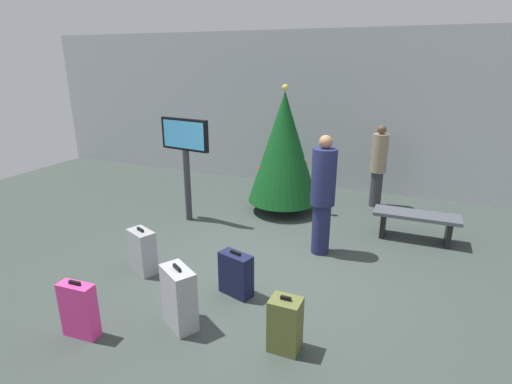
{
  "coord_description": "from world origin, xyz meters",
  "views": [
    {
      "loc": [
        1.77,
        -4.77,
        2.92
      ],
      "look_at": [
        -0.54,
        0.85,
        0.9
      ],
      "focal_mm": 27.99,
      "sensor_mm": 36.0,
      "label": 1
    }
  ],
  "objects_px": {
    "flight_info_kiosk": "(185,149)",
    "suitcase_1": "(179,298)",
    "suitcase_4": "(236,274)",
    "suitcase_3": "(142,251)",
    "traveller_1": "(323,193)",
    "waiting_bench": "(416,220)",
    "traveller_0": "(378,164)",
    "holiday_tree": "(284,148)",
    "suitcase_2": "(79,310)",
    "suitcase_0": "(285,325)"
  },
  "relations": [
    {
      "from": "suitcase_0",
      "to": "suitcase_2",
      "type": "distance_m",
      "value": 2.25
    },
    {
      "from": "suitcase_0",
      "to": "waiting_bench",
      "type": "bearing_deg",
      "value": 70.85
    },
    {
      "from": "traveller_0",
      "to": "traveller_1",
      "type": "relative_size",
      "value": 0.9
    },
    {
      "from": "flight_info_kiosk",
      "to": "traveller_1",
      "type": "relative_size",
      "value": 1.03
    },
    {
      "from": "suitcase_1",
      "to": "suitcase_3",
      "type": "distance_m",
      "value": 1.45
    },
    {
      "from": "suitcase_1",
      "to": "suitcase_2",
      "type": "xyz_separation_m",
      "value": [
        -0.92,
        -0.56,
        -0.04
      ]
    },
    {
      "from": "suitcase_4",
      "to": "traveller_1",
      "type": "bearing_deg",
      "value": 65.42
    },
    {
      "from": "traveller_1",
      "to": "suitcase_2",
      "type": "relative_size",
      "value": 2.77
    },
    {
      "from": "flight_info_kiosk",
      "to": "traveller_1",
      "type": "xyz_separation_m",
      "value": [
        2.65,
        -0.39,
        -0.39
      ]
    },
    {
      "from": "traveller_0",
      "to": "suitcase_1",
      "type": "distance_m",
      "value": 5.23
    },
    {
      "from": "suitcase_3",
      "to": "suitcase_1",
      "type": "bearing_deg",
      "value": -36.4
    },
    {
      "from": "traveller_0",
      "to": "suitcase_1",
      "type": "relative_size",
      "value": 2.21
    },
    {
      "from": "suitcase_1",
      "to": "waiting_bench",
      "type": "bearing_deg",
      "value": 55.24
    },
    {
      "from": "traveller_0",
      "to": "suitcase_1",
      "type": "bearing_deg",
      "value": -107.88
    },
    {
      "from": "flight_info_kiosk",
      "to": "suitcase_0",
      "type": "relative_size",
      "value": 3.03
    },
    {
      "from": "suitcase_1",
      "to": "flight_info_kiosk",
      "type": "bearing_deg",
      "value": 119.63
    },
    {
      "from": "traveller_1",
      "to": "traveller_0",
      "type": "bearing_deg",
      "value": 77.62
    },
    {
      "from": "traveller_1",
      "to": "suitcase_3",
      "type": "relative_size",
      "value": 2.79
    },
    {
      "from": "waiting_bench",
      "to": "traveller_0",
      "type": "xyz_separation_m",
      "value": [
        -0.82,
        1.47,
        0.54
      ]
    },
    {
      "from": "traveller_1",
      "to": "suitcase_3",
      "type": "xyz_separation_m",
      "value": [
        -2.21,
        -1.57,
        -0.67
      ]
    },
    {
      "from": "flight_info_kiosk",
      "to": "suitcase_3",
      "type": "bearing_deg",
      "value": -77.46
    },
    {
      "from": "holiday_tree",
      "to": "suitcase_4",
      "type": "distance_m",
      "value": 3.29
    },
    {
      "from": "flight_info_kiosk",
      "to": "suitcase_4",
      "type": "bearing_deg",
      "value": -45.91
    },
    {
      "from": "traveller_0",
      "to": "suitcase_1",
      "type": "height_order",
      "value": "traveller_0"
    },
    {
      "from": "holiday_tree",
      "to": "traveller_1",
      "type": "distance_m",
      "value": 1.92
    },
    {
      "from": "suitcase_2",
      "to": "suitcase_3",
      "type": "distance_m",
      "value": 1.44
    },
    {
      "from": "traveller_0",
      "to": "suitcase_3",
      "type": "distance_m",
      "value": 4.97
    },
    {
      "from": "holiday_tree",
      "to": "suitcase_4",
      "type": "relative_size",
      "value": 4.06
    },
    {
      "from": "suitcase_0",
      "to": "suitcase_3",
      "type": "bearing_deg",
      "value": 162.01
    },
    {
      "from": "suitcase_4",
      "to": "holiday_tree",
      "type": "bearing_deg",
      "value": 97.53
    },
    {
      "from": "suitcase_3",
      "to": "suitcase_4",
      "type": "bearing_deg",
      "value": -0.95
    },
    {
      "from": "flight_info_kiosk",
      "to": "waiting_bench",
      "type": "xyz_separation_m",
      "value": [
        4.02,
        0.67,
        -1.02
      ]
    },
    {
      "from": "traveller_0",
      "to": "suitcase_3",
      "type": "xyz_separation_m",
      "value": [
        -2.77,
        -4.09,
        -0.58
      ]
    },
    {
      "from": "holiday_tree",
      "to": "flight_info_kiosk",
      "type": "xyz_separation_m",
      "value": [
        -1.51,
        -1.12,
        0.07
      ]
    },
    {
      "from": "flight_info_kiosk",
      "to": "suitcase_1",
      "type": "relative_size",
      "value": 2.52
    },
    {
      "from": "holiday_tree",
      "to": "flight_info_kiosk",
      "type": "relative_size",
      "value": 1.29
    },
    {
      "from": "suitcase_0",
      "to": "suitcase_3",
      "type": "relative_size",
      "value": 0.94
    },
    {
      "from": "suitcase_1",
      "to": "suitcase_4",
      "type": "distance_m",
      "value": 0.9
    },
    {
      "from": "suitcase_1",
      "to": "suitcase_2",
      "type": "distance_m",
      "value": 1.08
    },
    {
      "from": "waiting_bench",
      "to": "traveller_0",
      "type": "bearing_deg",
      "value": 119.03
    },
    {
      "from": "holiday_tree",
      "to": "waiting_bench",
      "type": "bearing_deg",
      "value": -10.23
    },
    {
      "from": "traveller_0",
      "to": "suitcase_1",
      "type": "xyz_separation_m",
      "value": [
        -1.6,
        -4.96,
        -0.53
      ]
    },
    {
      "from": "flight_info_kiosk",
      "to": "suitcase_1",
      "type": "height_order",
      "value": "flight_info_kiosk"
    },
    {
      "from": "holiday_tree",
      "to": "suitcase_0",
      "type": "relative_size",
      "value": 3.91
    },
    {
      "from": "holiday_tree",
      "to": "suitcase_0",
      "type": "height_order",
      "value": "holiday_tree"
    },
    {
      "from": "traveller_0",
      "to": "flight_info_kiosk",
      "type": "bearing_deg",
      "value": -146.24
    },
    {
      "from": "suitcase_2",
      "to": "holiday_tree",
      "type": "bearing_deg",
      "value": 79.58
    },
    {
      "from": "flight_info_kiosk",
      "to": "holiday_tree",
      "type": "bearing_deg",
      "value": 36.57
    },
    {
      "from": "waiting_bench",
      "to": "suitcase_3",
      "type": "height_order",
      "value": "suitcase_3"
    },
    {
      "from": "waiting_bench",
      "to": "suitcase_4",
      "type": "distance_m",
      "value": 3.38
    }
  ]
}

